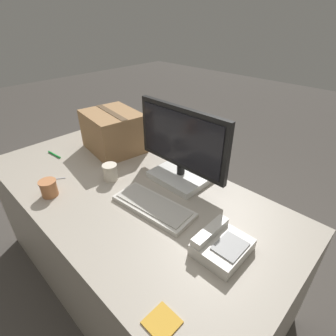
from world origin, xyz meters
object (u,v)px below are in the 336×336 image
at_px(monitor, 181,151).
at_px(cardboard_box, 113,131).
at_px(spoon, 48,180).
at_px(pen_marker, 54,155).
at_px(keyboard, 153,206).
at_px(desk_phone, 222,245).
at_px(paper_cup_left, 49,188).
at_px(sticky_note_pad, 162,322).
at_px(paper_cup_right, 110,172).

bearing_deg(monitor, cardboard_box, -176.26).
distance_m(spoon, pen_marker, 0.30).
xyz_separation_m(keyboard, cardboard_box, (-0.65, 0.24, 0.12)).
bearing_deg(desk_phone, spoon, -165.92).
xyz_separation_m(monitor, paper_cup_left, (-0.38, -0.58, -0.14)).
height_order(monitor, desk_phone, monitor).
xyz_separation_m(paper_cup_left, sticky_note_pad, (0.88, -0.05, -0.04)).
bearing_deg(monitor, pen_marker, -154.37).
distance_m(paper_cup_left, cardboard_box, 0.59).
distance_m(desk_phone, paper_cup_right, 0.74).
xyz_separation_m(cardboard_box, sticky_note_pad, (1.07, -0.60, -0.13)).
bearing_deg(keyboard, sticky_note_pad, -45.42).
bearing_deg(cardboard_box, monitor, 3.74).
distance_m(keyboard, pen_marker, 0.86).
xyz_separation_m(desk_phone, cardboard_box, (-1.04, 0.23, 0.10)).
xyz_separation_m(keyboard, spoon, (-0.60, -0.25, -0.01)).
distance_m(monitor, spoon, 0.77).
distance_m(cardboard_box, pen_marker, 0.42).
bearing_deg(paper_cup_right, cardboard_box, 140.82).
relative_size(paper_cup_right, sticky_note_pad, 1.00).
distance_m(keyboard, paper_cup_left, 0.55).
bearing_deg(pen_marker, cardboard_box, -127.33).
relative_size(desk_phone, cardboard_box, 0.52).
xyz_separation_m(paper_cup_left, paper_cup_right, (0.10, 0.30, 0.00)).
relative_size(paper_cup_left, paper_cup_right, 0.92).
height_order(monitor, cardboard_box, monitor).
bearing_deg(desk_phone, cardboard_box, 166.62).
relative_size(monitor, paper_cup_right, 6.01).
bearing_deg(cardboard_box, paper_cup_left, -70.61).
bearing_deg(pen_marker, paper_cup_left, 146.78).
bearing_deg(pen_marker, keyboard, -179.48).
bearing_deg(monitor, spoon, -134.71).
xyz_separation_m(monitor, sticky_note_pad, (0.50, -0.63, -0.18)).
bearing_deg(sticky_note_pad, paper_cup_left, 176.73).
xyz_separation_m(spoon, sticky_note_pad, (1.02, -0.10, 0.00)).
xyz_separation_m(paper_cup_right, cardboard_box, (-0.30, 0.24, 0.08)).
bearing_deg(desk_phone, pen_marker, -175.90).
bearing_deg(paper_cup_left, sticky_note_pad, -3.27).
xyz_separation_m(paper_cup_left, spoon, (-0.15, 0.05, -0.04)).
xyz_separation_m(monitor, keyboard, (0.08, -0.28, -0.17)).
bearing_deg(monitor, paper_cup_left, -123.07).
bearing_deg(sticky_note_pad, monitor, 128.01).
bearing_deg(sticky_note_pad, spoon, 174.23).
distance_m(spoon, sticky_note_pad, 1.03).
bearing_deg(keyboard, monitor, 100.08).
xyz_separation_m(keyboard, paper_cup_left, (-0.46, -0.30, 0.03)).
distance_m(monitor, paper_cup_left, 0.71).
bearing_deg(spoon, monitor, 168.36).
height_order(desk_phone, pen_marker, desk_phone).
bearing_deg(pen_marker, sticky_note_pad, 162.89).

